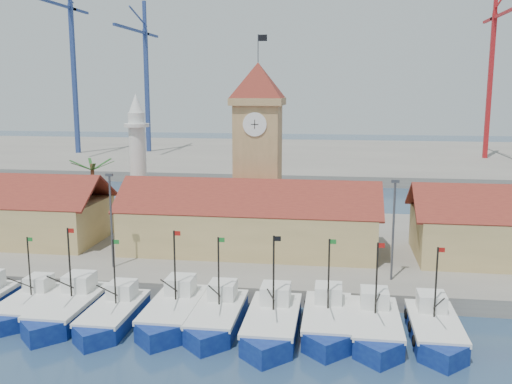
# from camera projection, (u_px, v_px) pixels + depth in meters

# --- Properties ---
(ground) EXTENTS (400.00, 400.00, 0.00)m
(ground) POSITION_uv_depth(u_px,v_px,m) (208.00, 344.00, 41.40)
(ground) COLOR navy
(ground) RESTS_ON ground
(quay) EXTENTS (140.00, 32.00, 1.50)m
(quay) POSITION_uv_depth(u_px,v_px,m) (255.00, 246.00, 64.64)
(quay) COLOR gray
(quay) RESTS_ON ground
(terminal) EXTENTS (240.00, 80.00, 2.00)m
(terminal) POSITION_uv_depth(u_px,v_px,m) (303.00, 157.00, 148.35)
(terminal) COLOR gray
(terminal) RESTS_ON ground
(boat_2) EXTENTS (3.25, 8.91, 6.74)m
(boat_2) POSITION_uv_depth(u_px,v_px,m) (27.00, 307.00, 46.60)
(boat_2) COLOR navy
(boat_2) RESTS_ON ground
(boat_3) EXTENTS (3.75, 10.28, 7.78)m
(boat_3) POSITION_uv_depth(u_px,v_px,m) (67.00, 310.00, 45.58)
(boat_3) COLOR navy
(boat_3) RESTS_ON ground
(boat_4) EXTENTS (3.44, 9.43, 7.13)m
(boat_4) POSITION_uv_depth(u_px,v_px,m) (112.00, 317.00, 44.46)
(boat_4) COLOR navy
(boat_4) RESTS_ON ground
(boat_5) EXTENTS (3.73, 10.23, 7.74)m
(boat_5) POSITION_uv_depth(u_px,v_px,m) (173.00, 314.00, 44.87)
(boat_5) COLOR navy
(boat_5) RESTS_ON ground
(boat_6) EXTENTS (3.58, 9.80, 7.42)m
(boat_6) POSITION_uv_depth(u_px,v_px,m) (217.00, 318.00, 44.06)
(boat_6) COLOR navy
(boat_6) RESTS_ON ground
(boat_7) EXTENTS (3.82, 10.47, 7.92)m
(boat_7) POSITION_uv_depth(u_px,v_px,m) (272.00, 325.00, 42.64)
(boat_7) COLOR navy
(boat_7) RESTS_ON ground
(boat_8) EXTENTS (3.63, 9.94, 7.52)m
(boat_8) POSITION_uv_depth(u_px,v_px,m) (327.00, 323.00, 43.19)
(boat_8) COLOR navy
(boat_8) RESTS_ON ground
(boat_9) EXTENTS (3.62, 9.91, 7.50)m
(boat_9) POSITION_uv_depth(u_px,v_px,m) (376.00, 328.00, 42.21)
(boat_9) COLOR navy
(boat_9) RESTS_ON ground
(boat_10) EXTENTS (3.53, 9.67, 7.31)m
(boat_10) POSITION_uv_depth(u_px,v_px,m) (435.00, 332.00, 41.65)
(boat_10) COLOR navy
(boat_10) RESTS_ON ground
(hall_center) EXTENTS (27.04, 10.13, 7.61)m
(hall_center) POSITION_uv_depth(u_px,v_px,m) (250.00, 226.00, 60.17)
(hall_center) COLOR tan
(hall_center) RESTS_ON quay
(clock_tower) EXTENTS (5.80, 5.80, 22.70)m
(clock_tower) POSITION_uv_depth(u_px,v_px,m) (258.00, 146.00, 64.59)
(clock_tower) COLOR tan
(clock_tower) RESTS_ON quay
(minaret) EXTENTS (3.00, 3.00, 16.30)m
(minaret) POSITION_uv_depth(u_px,v_px,m) (138.00, 161.00, 69.07)
(minaret) COLOR silver
(minaret) RESTS_ON quay
(palm_tree) EXTENTS (5.60, 5.03, 8.39)m
(palm_tree) POSITION_uv_depth(u_px,v_px,m) (93.00, 191.00, 68.44)
(palm_tree) COLOR brown
(palm_tree) RESTS_ON quay
(lamp_posts) EXTENTS (80.70, 0.25, 9.03)m
(lamp_posts) POSITION_uv_depth(u_px,v_px,m) (242.00, 220.00, 51.87)
(lamp_posts) COLOR #3F3F44
(lamp_posts) RESTS_ON quay
(crane_blue_far) EXTENTS (1.00, 34.23, 44.28)m
(crane_blue_far) POSITION_uv_depth(u_px,v_px,m) (70.00, 55.00, 142.71)
(crane_blue_far) COLOR navy
(crane_blue_far) RESTS_ON terminal
(crane_blue_near) EXTENTS (1.00, 30.81, 38.53)m
(crane_blue_near) POSITION_uv_depth(u_px,v_px,m) (145.00, 70.00, 147.07)
(crane_blue_near) COLOR navy
(crane_blue_near) RESTS_ON terminal
(crane_red_right) EXTENTS (1.00, 34.49, 40.60)m
(crane_red_right) POSITION_uv_depth(u_px,v_px,m) (493.00, 61.00, 131.39)
(crane_red_right) COLOR #AF1A1E
(crane_red_right) RESTS_ON terminal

